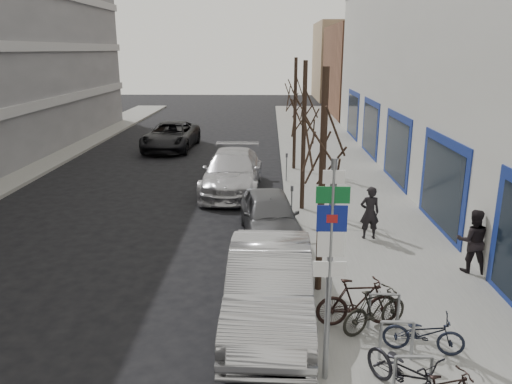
# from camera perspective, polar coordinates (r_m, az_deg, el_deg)

# --- Properties ---
(ground) EXTENTS (120.00, 120.00, 0.00)m
(ground) POSITION_cam_1_polar(r_m,az_deg,el_deg) (9.81, -7.26, -20.79)
(ground) COLOR black
(ground) RESTS_ON ground
(sidewalk_east) EXTENTS (5.00, 70.00, 0.15)m
(sidewalk_east) POSITION_cam_1_polar(r_m,az_deg,el_deg) (18.93, 10.99, -2.09)
(sidewalk_east) COLOR slate
(sidewalk_east) RESTS_ON ground
(brick_building_far) EXTENTS (12.00, 14.00, 8.00)m
(brick_building_far) POSITION_cam_1_polar(r_m,az_deg,el_deg) (49.19, 15.64, 13.25)
(brick_building_far) COLOR brown
(brick_building_far) RESTS_ON ground
(tan_building_far) EXTENTS (13.00, 12.00, 9.00)m
(tan_building_far) POSITION_cam_1_polar(r_m,az_deg,el_deg) (63.93, 12.89, 14.38)
(tan_building_far) COLOR #937A5B
(tan_building_far) RESTS_ON ground
(highway_sign_pole) EXTENTS (0.55, 0.10, 4.20)m
(highway_sign_pole) POSITION_cam_1_polar(r_m,az_deg,el_deg) (8.52, 8.45, -7.69)
(highway_sign_pole) COLOR gray
(highway_sign_pole) RESTS_ON ground
(bike_rack) EXTENTS (0.66, 2.26, 0.83)m
(bike_rack) POSITION_cam_1_polar(r_m,az_deg,el_deg) (10.13, 15.79, -15.52)
(bike_rack) COLOR gray
(bike_rack) RESTS_ON sidewalk_east
(tree_near) EXTENTS (1.80, 1.80, 5.50)m
(tree_near) POSITION_cam_1_polar(r_m,az_deg,el_deg) (11.46, 7.76, 7.05)
(tree_near) COLOR black
(tree_near) RESTS_ON ground
(tree_mid) EXTENTS (1.80, 1.80, 5.50)m
(tree_mid) POSITION_cam_1_polar(r_m,az_deg,el_deg) (17.88, 5.57, 10.29)
(tree_mid) COLOR black
(tree_mid) RESTS_ON ground
(tree_far) EXTENTS (1.80, 1.80, 5.50)m
(tree_far) POSITION_cam_1_polar(r_m,az_deg,el_deg) (24.35, 4.53, 11.81)
(tree_far) COLOR black
(tree_far) RESTS_ON ground
(meter_front) EXTENTS (0.10, 0.08, 1.27)m
(meter_front) POSITION_cam_1_polar(r_m,az_deg,el_deg) (11.86, 5.24, -8.69)
(meter_front) COLOR gray
(meter_front) RESTS_ON sidewalk_east
(meter_mid) EXTENTS (0.10, 0.08, 1.27)m
(meter_mid) POSITION_cam_1_polar(r_m,az_deg,el_deg) (17.01, 4.11, -0.94)
(meter_mid) COLOR gray
(meter_mid) RESTS_ON sidewalk_east
(meter_back) EXTENTS (0.10, 0.08, 1.27)m
(meter_back) POSITION_cam_1_polar(r_m,az_deg,el_deg) (22.32, 3.51, 3.17)
(meter_back) COLOR gray
(meter_back) RESTS_ON sidewalk_east
(bike_near_left) EXTENTS (1.42, 1.79, 1.09)m
(bike_near_left) POSITION_cam_1_polar(r_m,az_deg,el_deg) (9.22, 16.80, -18.83)
(bike_near_left) COLOR black
(bike_near_left) RESTS_ON sidewalk_east
(bike_mid_curb) EXTENTS (1.61, 0.77, 0.94)m
(bike_mid_curb) POSITION_cam_1_polar(r_m,az_deg,el_deg) (10.53, 18.64, -14.74)
(bike_mid_curb) COLOR black
(bike_mid_curb) RESTS_ON sidewalk_east
(bike_mid_inner) EXTENTS (1.67, 1.20, 0.99)m
(bike_mid_inner) POSITION_cam_1_polar(r_m,az_deg,el_deg) (10.94, 13.45, -12.91)
(bike_mid_inner) COLOR black
(bike_mid_inner) RESTS_ON sidewalk_east
(bike_far_inner) EXTENTS (1.86, 0.70, 1.10)m
(bike_far_inner) POSITION_cam_1_polar(r_m,az_deg,el_deg) (11.04, 11.58, -12.19)
(bike_far_inner) COLOR black
(bike_far_inner) RESTS_ON sidewalk_east
(parked_car_front) EXTENTS (1.91, 5.21, 1.71)m
(parked_car_front) POSITION_cam_1_polar(r_m,az_deg,el_deg) (11.14, 1.57, -10.69)
(parked_car_front) COLOR #A2A3A7
(parked_car_front) RESTS_ON ground
(parked_car_mid) EXTENTS (2.25, 4.51, 1.47)m
(parked_car_mid) POSITION_cam_1_polar(r_m,az_deg,el_deg) (16.05, 1.58, -2.61)
(parked_car_mid) COLOR #4F5055
(parked_car_mid) RESTS_ON ground
(parked_car_back) EXTENTS (2.50, 5.89, 1.70)m
(parked_car_back) POSITION_cam_1_polar(r_m,az_deg,el_deg) (21.25, -2.74, 2.34)
(parked_car_back) COLOR #B3B3B8
(parked_car_back) RESTS_ON ground
(lane_car) EXTENTS (2.98, 6.01, 1.64)m
(lane_car) POSITION_cam_1_polar(r_m,az_deg,el_deg) (30.78, -9.69, 6.34)
(lane_car) COLOR black
(lane_car) RESTS_ON ground
(pedestrian_near) EXTENTS (0.64, 0.45, 1.68)m
(pedestrian_near) POSITION_cam_1_polar(r_m,az_deg,el_deg) (15.84, 12.86, -2.31)
(pedestrian_near) COLOR black
(pedestrian_near) RESTS_ON sidewalk_east
(pedestrian_far) EXTENTS (0.71, 0.54, 1.75)m
(pedestrian_far) POSITION_cam_1_polar(r_m,az_deg,el_deg) (14.34, 23.53, -5.09)
(pedestrian_far) COLOR black
(pedestrian_far) RESTS_ON sidewalk_east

